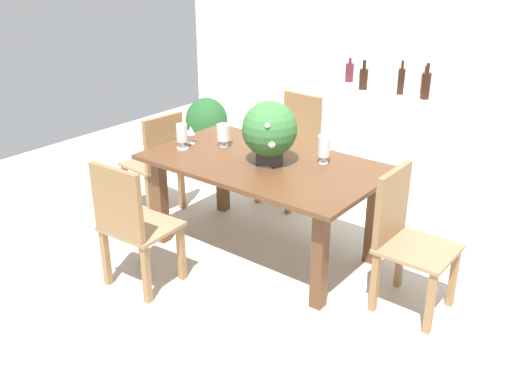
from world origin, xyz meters
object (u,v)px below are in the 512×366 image
chair_far_left (294,144)px  crystal_vase_left (324,147)px  crystal_vase_center_near (224,133)px  wine_bottle_dark (425,83)px  flower_centerpiece (270,131)px  wine_bottle_tall (401,81)px  wine_bottle_clear (349,72)px  dining_table (264,175)px  wine_bottle_green (363,78)px  wine_bottle_amber (426,85)px  chair_head_end (158,159)px  chair_foot_end (405,234)px  kitchen_counter (373,133)px  crystal_vase_right (182,134)px  wine_glass (191,131)px  potted_plant_floor (207,123)px  chair_near_left (130,221)px

chair_far_left → crystal_vase_left: 1.10m
crystal_vase_center_near → wine_bottle_dark: size_ratio=0.70×
wine_bottle_dark → flower_centerpiece: bearing=-99.4°
crystal_vase_left → crystal_vase_center_near: 0.83m
wine_bottle_tall → wine_bottle_clear: bearing=165.3°
dining_table → wine_bottle_green: size_ratio=6.25×
wine_bottle_tall → wine_bottle_amber: 0.25m
crystal_vase_center_near → wine_bottle_clear: (0.04, 1.90, 0.17)m
chair_head_end → wine_bottle_amber: (1.60, 1.79, 0.55)m
wine_bottle_green → flower_centerpiece: bearing=-83.4°
chair_foot_end → crystal_vase_left: crystal_vase_left is taller
wine_bottle_green → kitchen_counter: bearing=57.3°
wine_bottle_green → crystal_vase_right: bearing=-104.9°
wine_glass → wine_bottle_amber: wine_bottle_amber is taller
flower_centerpiece → kitchen_counter: flower_centerpiece is taller
chair_far_left → crystal_vase_right: bearing=-99.1°
crystal_vase_center_near → kitchen_counter: bearing=77.9°
wine_glass → potted_plant_floor: bearing=129.3°
chair_head_end → crystal_vase_center_near: crystal_vase_center_near is taller
kitchen_counter → wine_bottle_green: size_ratio=5.11×
dining_table → wine_bottle_dark: wine_bottle_dark is taller
chair_near_left → chair_far_left: bearing=-93.7°
crystal_vase_right → wine_glass: size_ratio=1.40×
wine_bottle_tall → wine_bottle_amber: (0.25, -0.02, 0.00)m
chair_foot_end → crystal_vase_center_near: chair_foot_end is taller
chair_near_left → wine_bottle_green: 2.78m
crystal_vase_left → wine_bottle_dark: size_ratio=0.82×
crystal_vase_right → wine_bottle_amber: bearing=60.0°
crystal_vase_right → kitchen_counter: size_ratio=0.14×
crystal_vase_center_near → wine_bottle_dark: bearing=66.0°
wine_bottle_clear → crystal_vase_right: bearing=-96.6°
chair_foot_end → chair_far_left: (-1.51, 0.97, 0.02)m
chair_head_end → wine_bottle_amber: bearing=143.3°
wine_bottle_dark → potted_plant_floor: bearing=-167.9°
flower_centerpiece → wine_bottle_amber: bearing=77.2°
flower_centerpiece → wine_bottle_dark: size_ratio=1.80×
crystal_vase_left → wine_bottle_tall: bearing=95.4°
chair_near_left → wine_bottle_tall: size_ratio=2.96×
chair_far_left → crystal_vase_center_near: chair_far_left is taller
chair_foot_end → chair_far_left: size_ratio=0.95×
dining_table → wine_bottle_tall: 1.87m
dining_table → crystal_vase_right: size_ratio=8.75×
kitchen_counter → wine_bottle_dark: size_ratio=5.58×
chair_foot_end → wine_glass: bearing=91.9°
chair_near_left → crystal_vase_right: bearing=-74.4°
wine_bottle_tall → crystal_vase_right: bearing=-113.9°
chair_foot_end → wine_bottle_amber: size_ratio=2.88×
dining_table → flower_centerpiece: bearing=-11.7°
crystal_vase_right → kitchen_counter: bearing=73.8°
flower_centerpiece → crystal_vase_left: 0.41m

